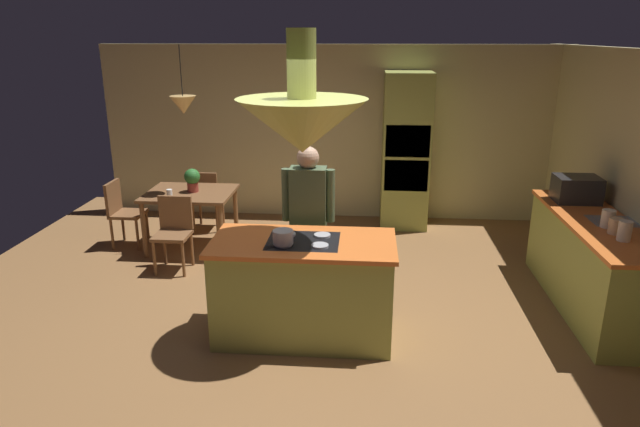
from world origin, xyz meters
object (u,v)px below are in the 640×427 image
microwave_on_counter (577,189)px  person_at_island (308,216)px  canister_flour (625,231)px  chair_by_back_wall (206,196)px  canister_tea (608,219)px  canister_sugar (616,226)px  kitchen_island (304,288)px  cup_on_table (169,193)px  dining_table (190,199)px  potted_plant_on_table (192,179)px  chair_facing_island (174,228)px  chair_at_corner (122,209)px  cooking_pot_on_cooktop (283,237)px  oven_tower (406,152)px

microwave_on_counter → person_at_island: bearing=-164.8°
canister_flour → microwave_on_counter: bearing=90.0°
chair_by_back_wall → canister_flour: canister_flour is taller
canister_tea → canister_flour: bearing=-90.0°
canister_flour → canister_sugar: size_ratio=1.24×
kitchen_island → cup_on_table: (-1.88, 1.87, 0.33)m
kitchen_island → dining_table: kitchen_island is taller
potted_plant_on_table → canister_tea: (4.50, -1.51, 0.09)m
person_at_island → cup_on_table: size_ratio=18.33×
chair_facing_island → kitchen_island: bearing=-39.9°
chair_at_corner → cooking_pot_on_cooktop: bearing=-132.1°
kitchen_island → cup_on_table: 2.68m
oven_tower → canister_sugar: size_ratio=14.97×
kitchen_island → cooking_pot_on_cooktop: size_ratio=9.17×
chair_facing_island → oven_tower: bearing=33.0°
oven_tower → microwave_on_counter: oven_tower is taller
potted_plant_on_table → chair_by_back_wall: bearing=93.5°
oven_tower → chair_by_back_wall: 2.90m
kitchen_island → potted_plant_on_table: bearing=128.1°
person_at_island → microwave_on_counter: (2.87, 0.78, 0.13)m
kitchen_island → cup_on_table: kitchen_island is taller
chair_at_corner → microwave_on_counter: 5.53m
oven_tower → cooking_pot_on_cooktop: size_ratio=12.20×
chair_at_corner → canister_tea: bearing=-105.3°
chair_facing_island → cooking_pot_on_cooktop: (1.54, -1.55, 0.51)m
chair_by_back_wall → cooking_pot_on_cooktop: 3.33m
microwave_on_counter → canister_tea: bearing=-90.0°
kitchen_island → chair_at_corner: 3.36m
potted_plant_on_table → canister_sugar: canister_sugar is taller
canister_flour → potted_plant_on_table: bearing=157.4°
dining_table → canister_flour: canister_flour is taller
oven_tower → dining_table: 3.06m
chair_facing_island → chair_by_back_wall: 1.35m
cup_on_table → cooking_pot_on_cooktop: size_ratio=0.50×
kitchen_island → chair_by_back_wall: size_ratio=1.90×
person_at_island → chair_by_back_wall: bearing=128.8°
chair_by_back_wall → canister_tea: 5.06m
oven_tower → canister_tea: bearing=-56.6°
chair_by_back_wall → canister_sugar: size_ratio=5.93×
chair_facing_island → canister_sugar: size_ratio=5.93×
potted_plant_on_table → kitchen_island: bearing=-51.9°
chair_facing_island → canister_flour: (4.54, -1.18, 0.52)m
canister_flour → microwave_on_counter: 1.22m
canister_tea → canister_sugar: bearing=-90.0°
cup_on_table → cooking_pot_on_cooktop: bearing=-49.3°
dining_table → chair_facing_island: size_ratio=1.26×
potted_plant_on_table → cup_on_table: 0.35m
cup_on_table → cooking_pot_on_cooktop: cooking_pot_on_cooktop is taller
cup_on_table → cooking_pot_on_cooktop: (1.72, -2.00, 0.21)m
microwave_on_counter → dining_table: bearing=172.1°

